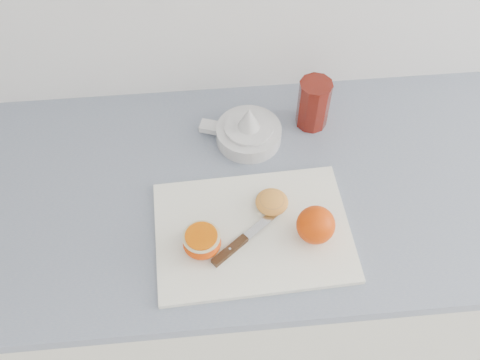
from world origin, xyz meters
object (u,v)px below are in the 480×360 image
(cutting_board, at_px, (253,232))
(half_orange, at_px, (202,242))
(red_tumbler, at_px, (313,105))
(counter, at_px, (273,273))
(citrus_juicer, at_px, (248,131))

(cutting_board, bearing_deg, half_orange, -163.31)
(cutting_board, relative_size, red_tumbler, 3.16)
(counter, xyz_separation_m, cutting_board, (-0.08, -0.13, 0.45))
(citrus_juicer, bearing_deg, half_orange, -112.76)
(cutting_board, distance_m, red_tumbler, 0.34)
(half_orange, bearing_deg, citrus_juicer, 67.24)
(half_orange, xyz_separation_m, citrus_juicer, (0.12, 0.28, -0.01))
(citrus_juicer, bearing_deg, cutting_board, -93.53)
(cutting_board, height_order, half_orange, half_orange)
(half_orange, height_order, red_tumbler, red_tumbler)
(counter, distance_m, cutting_board, 0.47)
(counter, bearing_deg, cutting_board, -122.06)
(half_orange, height_order, citrus_juicer, citrus_juicer)
(cutting_board, xyz_separation_m, half_orange, (-0.10, -0.03, 0.03))
(citrus_juicer, height_order, red_tumbler, red_tumbler)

